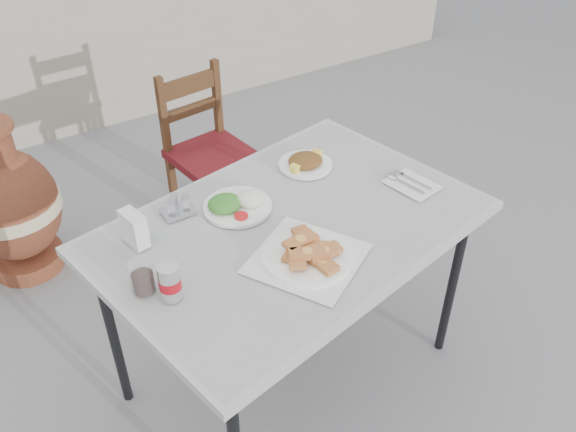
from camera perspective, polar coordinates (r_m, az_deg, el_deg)
ground at (r=2.78m, az=1.34°, el=-11.39°), size 80.00×80.00×0.00m
cafe_table at (r=2.14m, az=0.23°, el=-1.80°), size 1.45×1.12×0.79m
pide_plate at (r=1.94m, az=1.82°, el=-3.34°), size 0.44×0.44×0.07m
salad_rice_plate at (r=2.16m, az=-4.82°, el=1.19°), size 0.25×0.25×0.06m
salad_chopped_plate at (r=2.39m, az=1.64°, el=5.06°), size 0.21×0.21×0.05m
soda_can at (r=1.82m, az=-11.00°, el=-6.06°), size 0.07×0.07×0.12m
cola_glass at (r=1.87m, az=-13.45°, el=-5.73°), size 0.07×0.07×0.11m
napkin_holder at (r=2.04m, az=-14.20°, el=-1.15°), size 0.08×0.11×0.12m
condiment_caddy at (r=2.17m, az=-10.33°, el=0.82°), size 0.11×0.09×0.08m
cutlery_napkin at (r=2.34m, az=11.24°, el=3.06°), size 0.17×0.21×0.01m
chair at (r=3.21m, az=-7.53°, el=6.09°), size 0.42×0.42×0.86m
terracotta_urn at (r=3.18m, az=-24.50°, el=0.86°), size 0.46×0.46×0.81m
back_wall at (r=4.41m, az=-17.52°, el=15.82°), size 6.00×0.25×1.20m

